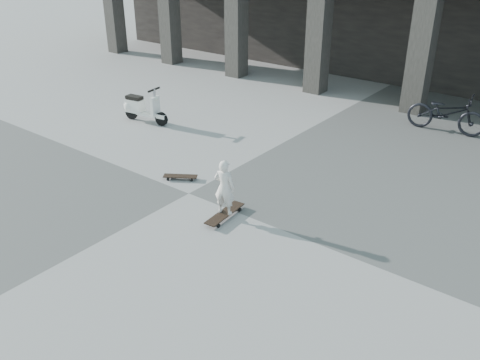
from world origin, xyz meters
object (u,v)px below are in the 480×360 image
Objects in this scene: child at (224,187)px; scooter at (138,107)px; skateboard_spare at (180,177)px; longboard at (225,214)px; bicycle at (446,113)px.

child reaches higher than scooter.
scooter reaches higher than skateboard_spare.
bicycle is (1.87, 7.61, 0.48)m from longboard.
skateboard_spare is 0.66× the size of child.
child reaches higher than skateboard_spare.
scooter is 8.94m from bicycle.
bicycle reaches higher than scooter.
longboard is 7.85m from bicycle.
bicycle is (1.87, 7.61, -0.12)m from child.
skateboard_spare is at bearing -37.46° from scooter.
longboard is 2.05m from skateboard_spare.
skateboard_spare is 2.14m from child.
longboard is 0.60m from child.
skateboard_spare is 0.36× the size of bicycle.
bicycle is at bearing 28.10° from skateboard_spare.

